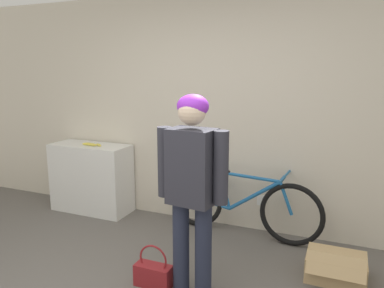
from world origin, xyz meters
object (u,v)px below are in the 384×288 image
object	(u,v)px
cardboard_box	(336,267)
bicycle	(241,204)
banana	(92,144)
person	(192,178)
handbag	(153,274)

from	to	relation	value
cardboard_box	bicycle	bearing A→B (deg)	151.80
bicycle	banana	distance (m)	1.93
person	bicycle	distance (m)	1.35
bicycle	handbag	world-z (taller)	bicycle
person	handbag	bearing A→B (deg)	-168.44
person	banana	distance (m)	2.12
bicycle	handbag	bearing A→B (deg)	-104.10
bicycle	banana	size ratio (longest dim) A/B	5.97
person	banana	world-z (taller)	person
person	bicycle	size ratio (longest dim) A/B	0.92
banana	handbag	world-z (taller)	banana
person	cardboard_box	bearing A→B (deg)	38.89
person	handbag	distance (m)	0.92
bicycle	banana	bearing A→B (deg)	-173.96
banana	cardboard_box	xyz separation A→B (m)	(2.85, -0.46, -0.76)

